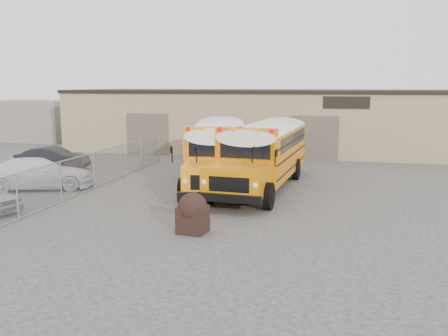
% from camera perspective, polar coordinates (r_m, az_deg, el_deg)
% --- Properties ---
extents(ground, '(120.00, 120.00, 0.00)m').
position_cam_1_polar(ground, '(20.47, -3.47, -4.82)').
color(ground, '#383633').
rests_on(ground, ground).
extents(warehouse, '(30.20, 10.20, 4.67)m').
position_cam_1_polar(warehouse, '(39.49, 4.91, 5.57)').
color(warehouse, '#93815B').
rests_on(warehouse, ground).
extents(chainlink_fence, '(0.07, 18.07, 1.81)m').
position_cam_1_polar(chainlink_fence, '(25.27, -14.63, -0.27)').
color(chainlink_fence, gray).
rests_on(chainlink_fence, ground).
extents(distant_building_left, '(8.00, 6.00, 3.60)m').
position_cam_1_polar(distant_building_left, '(49.60, -20.85, 5.12)').
color(distant_building_left, gray).
rests_on(distant_building_left, ground).
extents(school_bus_left, '(4.84, 11.46, 3.26)m').
position_cam_1_polar(school_bus_left, '(32.21, -0.17, 3.85)').
color(school_bus_left, orange).
rests_on(school_bus_left, ground).
extents(school_bus_right, '(3.77, 11.26, 3.25)m').
position_cam_1_polar(school_bus_right, '(31.47, 7.25, 3.63)').
color(school_bus_right, orange).
rests_on(school_bus_right, ground).
extents(tarp_bundle, '(1.05, 1.04, 1.42)m').
position_cam_1_polar(tarp_bundle, '(17.22, -3.60, -5.09)').
color(tarp_bundle, black).
rests_on(tarp_bundle, ground).
extents(car_white, '(5.64, 3.99, 1.52)m').
position_cam_1_polar(car_white, '(26.08, -20.50, -0.59)').
color(car_white, white).
rests_on(car_white, ground).
extents(car_dark, '(4.41, 2.15, 1.39)m').
position_cam_1_polar(car_dark, '(31.58, -18.98, 1.05)').
color(car_dark, black).
rests_on(car_dark, ground).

